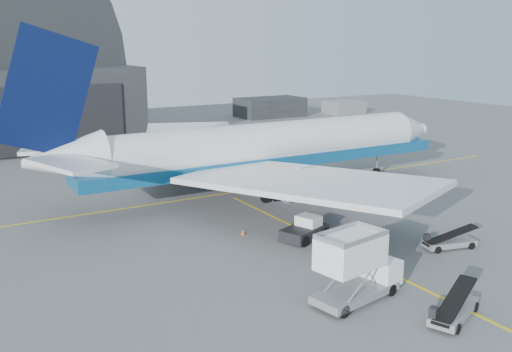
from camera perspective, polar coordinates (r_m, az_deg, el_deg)
ground at (r=44.48m, az=9.04°, el=-7.50°), size 200.00×200.00×0.00m
taxi_lines at (r=54.27m, az=0.52°, el=-3.48°), size 80.00×42.12×0.02m
distant_bldg_a at (r=123.41m, az=1.41°, el=5.98°), size 14.00×8.00×4.00m
distant_bldg_b at (r=130.03m, az=8.76°, el=6.21°), size 8.00×6.00×2.80m
airliner at (r=58.89m, az=-0.05°, el=2.70°), size 49.35×47.85×17.32m
catering_truck at (r=35.81m, az=9.94°, el=-9.02°), size 6.60×3.38×4.32m
pushback_tug at (r=46.72m, az=4.92°, el=-5.44°), size 4.57×3.49×1.88m
belt_loader_a at (r=35.65m, az=19.14°, el=-12.55°), size 4.86×3.17×1.84m
belt_loader_b at (r=46.95m, az=18.73°, el=-6.26°), size 4.53×2.34×1.69m
traffic_cone at (r=47.59m, az=-1.31°, el=-5.65°), size 0.32×0.32×0.46m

